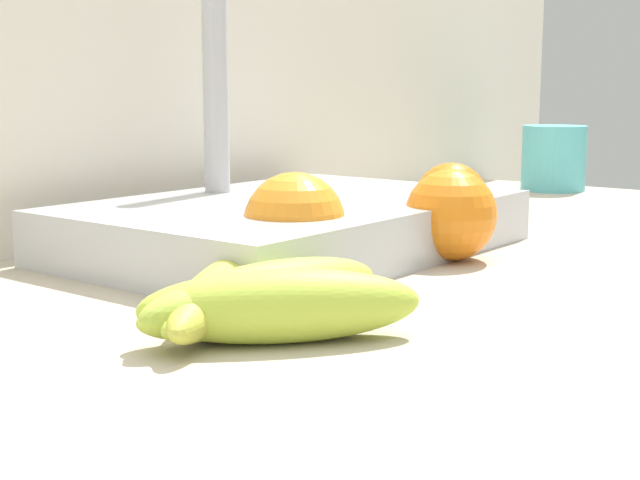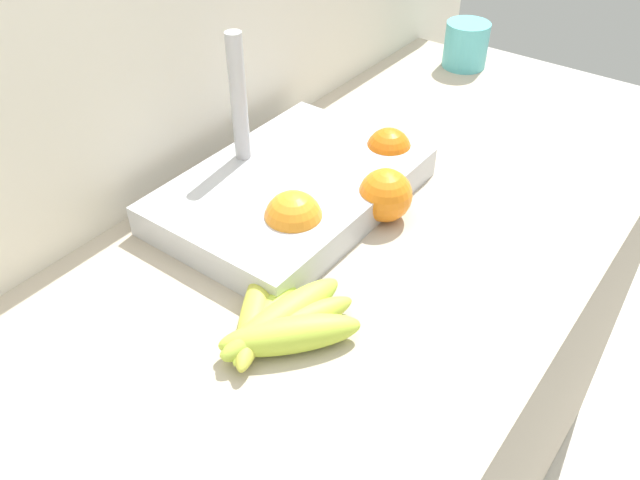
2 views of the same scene
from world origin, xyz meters
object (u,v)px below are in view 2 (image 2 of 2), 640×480
Objects in this scene: sink_basin at (291,188)px; mug at (466,45)px; banana_bunch at (278,321)px; orange_far_right at (293,219)px; orange_right at (388,151)px; orange_front at (383,194)px.

sink_basin is 0.60m from mug.
banana_bunch is 2.50× the size of orange_far_right.
mug reaches higher than orange_far_right.
orange_far_right reaches higher than orange_right.
banana_bunch is at bearing -147.71° from orange_far_right.
orange_far_right is at bearing 152.62° from orange_front.
orange_front is 0.57m from mug.
sink_basin is at bearing -178.35° from mug.
orange_right is 0.19× the size of sink_basin.
sink_basin reaches higher than banana_bunch.
orange_front is 0.85× the size of mug.
orange_front is at bearing 5.57° from banana_bunch.
orange_far_right is (-0.12, 0.06, 0.00)m from orange_front.
orange_far_right reaches higher than banana_bunch.
mug is at bearing 6.87° from orange_far_right.
banana_bunch is 0.17m from orange_far_right.
banana_bunch is at bearing -174.43° from orange_front.
orange_far_right is at bearing 178.84° from orange_right.
orange_far_right is 0.89× the size of mug.
banana_bunch is at bearing -144.48° from sink_basin.
orange_right reaches higher than banana_bunch.
orange_right is (0.38, 0.09, 0.02)m from banana_bunch.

